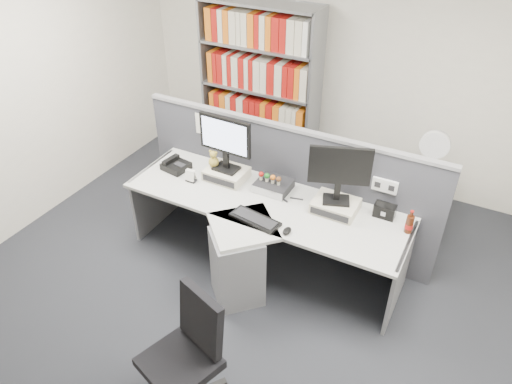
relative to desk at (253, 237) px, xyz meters
The scene contains 21 objects.
ground 0.75m from the desk, 90.00° to the right, with size 5.50×5.50×0.00m, color #2E3036.
room_shell 1.46m from the desk, 90.00° to the right, with size 5.04×5.54×2.72m.
partition 0.68m from the desk, 89.59° to the left, with size 3.00×0.08×1.27m.
desk is the anchor object (origin of this frame).
monitor_riser_left 0.70m from the desk, 142.27° to the left, with size 0.38×0.31×0.10m.
monitor_riser_right 0.78m from the desk, 32.19° to the left, with size 0.38×0.31×0.10m.
monitor_left 0.93m from the desk, 142.13° to the left, with size 0.53×0.18×0.54m.
monitor_right 0.99m from the desk, 32.33° to the left, with size 0.50×0.23×0.53m.
desktop_pc 0.52m from the desk, 91.61° to the left, with size 0.31×0.28×0.08m.
figurines 0.57m from the desk, 95.92° to the left, with size 0.23×0.05×0.09m.
keyboard 0.29m from the desk, 49.99° to the right, with size 0.46×0.23×0.03m.
mouse 0.47m from the desk, 13.76° to the right, with size 0.06×0.10×0.04m, color black.
desk_phone 1.11m from the desk, 164.11° to the left, with size 0.27×0.25×0.10m.
desk_calendar 0.85m from the desk, 166.70° to the left, with size 0.10×0.08×0.12m.
plush_toy 0.85m from the desk, 149.24° to the left, with size 0.10×0.10×0.17m.
speaker 1.17m from the desk, 26.36° to the left, with size 0.18×0.10×0.12m, color black.
cola_bottle 1.34m from the desk, 17.34° to the left, with size 0.07×0.07×0.22m.
shelving_unit 2.12m from the desk, 115.96° to the left, with size 1.41×0.40×2.00m.
filing_cabinet 1.85m from the desk, 49.39° to the left, with size 0.45×0.61×0.70m.
desk_fan 1.92m from the desk, 49.38° to the left, with size 0.28×0.17×0.47m.
office_chair 1.33m from the desk, 81.17° to the right, with size 0.63×0.63×0.95m.
Camera 1 is at (1.57, -2.30, 3.26)m, focal length 33.73 mm.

